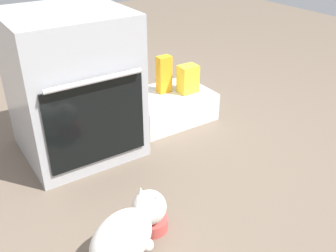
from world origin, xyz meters
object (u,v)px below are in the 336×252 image
at_px(oven, 73,85).
at_px(juice_carton, 164,74).
at_px(pantry_cabinet, 169,106).
at_px(snack_bag, 188,79).
at_px(cat, 127,233).
at_px(food_bowl, 152,222).

xyz_separation_m(oven, juice_carton, (0.62, 0.06, -0.09)).
xyz_separation_m(pantry_cabinet, juice_carton, (-0.01, 0.04, 0.21)).
bearing_deg(snack_bag, oven, 177.84).
bearing_deg(snack_bag, pantry_cabinet, 157.66).
bearing_deg(juice_carton, pantry_cabinet, -71.01).
height_order(oven, cat, oven).
bearing_deg(oven, juice_carton, 5.33).
relative_size(cat, snack_bag, 3.33).
xyz_separation_m(cat, juice_carton, (0.76, 0.92, 0.19)).
height_order(oven, snack_bag, oven).
relative_size(oven, juice_carton, 3.27).
relative_size(food_bowl, cat, 0.24).
height_order(oven, pantry_cabinet, oven).
relative_size(food_bowl, juice_carton, 0.59).
bearing_deg(cat, juice_carton, 24.81).
bearing_deg(snack_bag, juice_carton, 145.77).
bearing_deg(pantry_cabinet, oven, -178.35).
bearing_deg(food_bowl, snack_bag, 45.93).
height_order(oven, food_bowl, oven).
bearing_deg(snack_bag, food_bowl, -134.07).
height_order(food_bowl, cat, cat).
relative_size(pantry_cabinet, food_bowl, 3.69).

